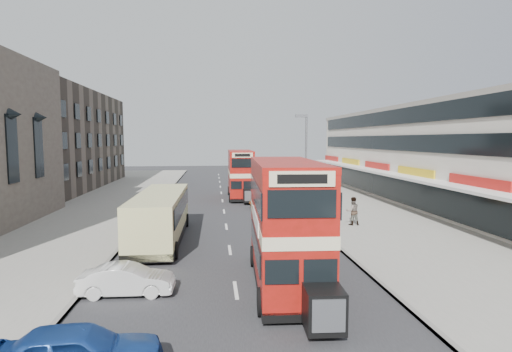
# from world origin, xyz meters

# --- Properties ---
(ground) EXTENTS (160.00, 160.00, 0.00)m
(ground) POSITION_xyz_m (0.00, 0.00, 0.00)
(ground) COLOR #28282B
(ground) RESTS_ON ground
(road_surface) EXTENTS (12.00, 90.00, 0.01)m
(road_surface) POSITION_xyz_m (0.00, 20.00, 0.01)
(road_surface) COLOR #28282B
(road_surface) RESTS_ON ground
(pavement_right) EXTENTS (12.00, 90.00, 0.15)m
(pavement_right) POSITION_xyz_m (12.00, 20.00, 0.07)
(pavement_right) COLOR gray
(pavement_right) RESTS_ON ground
(pavement_left) EXTENTS (12.00, 90.00, 0.15)m
(pavement_left) POSITION_xyz_m (-12.00, 20.00, 0.07)
(pavement_left) COLOR gray
(pavement_left) RESTS_ON ground
(kerb_left) EXTENTS (0.20, 90.00, 0.16)m
(kerb_left) POSITION_xyz_m (-6.10, 20.00, 0.07)
(kerb_left) COLOR gray
(kerb_left) RESTS_ON ground
(kerb_right) EXTENTS (0.20, 90.00, 0.16)m
(kerb_right) POSITION_xyz_m (6.10, 20.00, 0.07)
(kerb_right) COLOR gray
(kerb_right) RESTS_ON ground
(brick_terrace) EXTENTS (14.00, 28.00, 12.00)m
(brick_terrace) POSITION_xyz_m (-22.00, 38.00, 6.00)
(brick_terrace) COLOR #66594C
(brick_terrace) RESTS_ON ground
(commercial_row) EXTENTS (9.90, 46.20, 9.30)m
(commercial_row) POSITION_xyz_m (19.95, 22.00, 4.70)
(commercial_row) COLOR beige
(commercial_row) RESTS_ON ground
(street_lamp) EXTENTS (1.00, 0.20, 8.12)m
(street_lamp) POSITION_xyz_m (6.52, 18.00, 4.78)
(street_lamp) COLOR slate
(street_lamp) RESTS_ON ground
(bus_main) EXTENTS (2.93, 9.31, 5.07)m
(bus_main) POSITION_xyz_m (2.12, 2.40, 2.67)
(bus_main) COLOR black
(bus_main) RESTS_ON ground
(bus_second) EXTENTS (2.52, 8.76, 4.81)m
(bus_second) POSITION_xyz_m (1.94, 27.68, 2.53)
(bus_second) COLOR black
(bus_second) RESTS_ON ground
(coach) EXTENTS (2.73, 10.21, 2.70)m
(coach) POSITION_xyz_m (-4.07, 10.48, 1.59)
(coach) COLOR black
(coach) RESTS_ON ground
(car_left_front) EXTENTS (3.71, 1.39, 1.21)m
(car_left_front) POSITION_xyz_m (-4.30, 2.00, 0.60)
(car_left_front) COLOR silver
(car_left_front) RESTS_ON ground
(car_right_a) EXTENTS (4.94, 2.35, 1.39)m
(car_right_a) POSITION_xyz_m (5.09, 13.87, 0.70)
(car_right_a) COLOR #9E100F
(car_right_a) RESTS_ON ground
(car_right_b) EXTENTS (4.80, 2.27, 1.33)m
(car_right_b) POSITION_xyz_m (4.63, 21.13, 0.66)
(car_right_b) COLOR #B45D12
(car_right_b) RESTS_ON ground
(car_right_c) EXTENTS (3.73, 1.81, 1.23)m
(car_right_c) POSITION_xyz_m (4.46, 33.58, 0.61)
(car_right_c) COLOR #548BA9
(car_right_c) RESTS_ON ground
(pedestrian_near) EXTENTS (0.76, 0.54, 2.00)m
(pedestrian_near) POSITION_xyz_m (8.79, 12.99, 1.15)
(pedestrian_near) COLOR gray
(pedestrian_near) RESTS_ON pavement_right
(pedestrian_far) EXTENTS (1.08, 0.64, 1.72)m
(pedestrian_far) POSITION_xyz_m (8.52, 29.00, 1.01)
(pedestrian_far) COLOR gray
(pedestrian_far) RESTS_ON pavement_right
(cyclist) EXTENTS (0.84, 2.01, 1.95)m
(cyclist) POSITION_xyz_m (4.82, 22.19, 0.65)
(cyclist) COLOR gray
(cyclist) RESTS_ON ground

